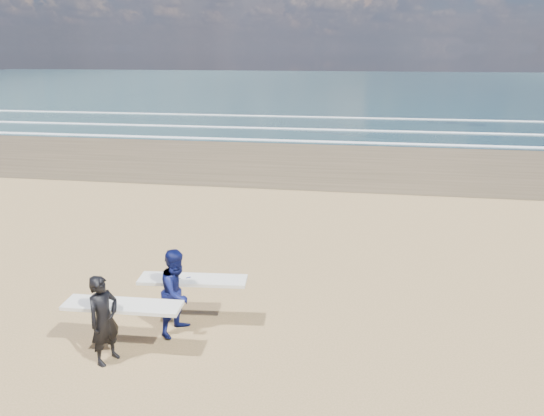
# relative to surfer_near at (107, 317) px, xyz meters

# --- Properties ---
(ocean) EXTENTS (220.00, 100.00, 0.02)m
(ocean) POSITION_rel_surfer_near_xyz_m (20.38, 71.71, -0.86)
(ocean) COLOR #1B333B
(ocean) RESTS_ON ground
(surfer_near) EXTENTS (2.22, 1.02, 1.71)m
(surfer_near) POSITION_rel_surfer_near_xyz_m (0.00, 0.00, 0.00)
(surfer_near) COLOR black
(surfer_near) RESTS_ON ground
(surfer_far) EXTENTS (2.24, 1.23, 1.78)m
(surfer_far) POSITION_rel_surfer_near_xyz_m (0.96, 1.14, 0.03)
(surfer_far) COLOR #0D1349
(surfer_far) RESTS_ON ground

